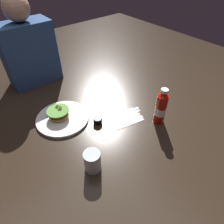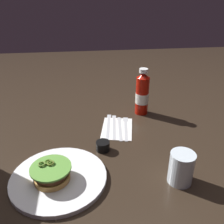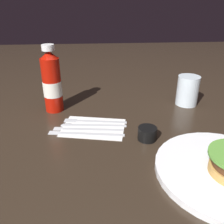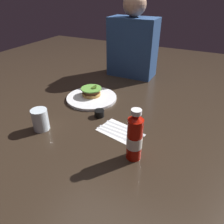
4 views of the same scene
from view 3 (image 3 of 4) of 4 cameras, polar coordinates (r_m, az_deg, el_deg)
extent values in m
plane|color=black|center=(0.60, 7.90, -8.56)|extent=(3.00, 3.00, 0.00)
cylinder|color=#AE1207|center=(0.78, -14.22, 6.27)|extent=(0.06, 0.06, 0.17)
cone|color=#AE1207|center=(0.75, -15.04, 13.29)|extent=(0.05, 0.05, 0.02)
cylinder|color=white|center=(0.75, -15.23, 14.80)|extent=(0.04, 0.04, 0.02)
cylinder|color=white|center=(0.78, -14.14, 5.55)|extent=(0.06, 0.06, 0.05)
cylinder|color=silver|center=(0.85, 17.79, 4.97)|extent=(0.07, 0.07, 0.10)
cylinder|color=black|center=(0.62, 8.51, -5.15)|extent=(0.05, 0.05, 0.03)
cube|color=white|center=(0.68, -4.49, -3.70)|extent=(0.20, 0.16, 0.00)
cube|color=silver|center=(0.71, -3.92, -2.02)|extent=(0.18, 0.04, 0.00)
cube|color=silver|center=(0.72, -10.02, -1.78)|extent=(0.04, 0.03, 0.00)
cube|color=silver|center=(0.69, -4.30, -2.97)|extent=(0.19, 0.03, 0.00)
ellipsoid|color=silver|center=(0.70, -10.71, -2.83)|extent=(0.04, 0.03, 0.00)
cube|color=silver|center=(0.67, -4.71, -3.97)|extent=(0.17, 0.03, 0.00)
cube|color=silver|center=(0.68, -10.70, -3.77)|extent=(0.08, 0.03, 0.00)
cube|color=silver|center=(0.65, -5.14, -5.04)|extent=(0.18, 0.04, 0.00)
cube|color=silver|center=(0.66, -11.76, -4.71)|extent=(0.08, 0.03, 0.00)
camera|label=1|loc=(1.35, 27.41, 41.67)|focal=31.06mm
camera|label=2|loc=(0.98, 63.99, 24.13)|focal=38.95mm
camera|label=4|loc=(1.38, -22.72, 34.20)|focal=34.31mm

